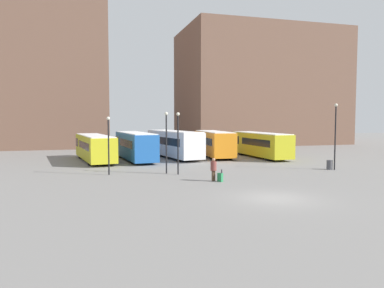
{
  "coord_description": "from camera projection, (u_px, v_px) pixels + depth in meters",
  "views": [
    {
      "loc": [
        -10.52,
        -19.22,
        4.63
      ],
      "look_at": [
        -1.44,
        12.32,
        2.37
      ],
      "focal_mm": 35.0,
      "sensor_mm": 36.0,
      "label": 1
    }
  ],
  "objects": [
    {
      "name": "suitcase",
      "position": [
        220.0,
        177.0,
        27.34
      ],
      "size": [
        0.35,
        0.48,
        0.91
      ],
      "rotation": [
        0.0,
        0.0,
        1.97
      ],
      "color": "#28844C",
      "rests_on": "ground_plane"
    },
    {
      "name": "traveler",
      "position": [
        214.0,
        167.0,
        27.49
      ],
      "size": [
        0.58,
        0.58,
        1.72
      ],
      "rotation": [
        0.0,
        0.0,
        1.97
      ],
      "color": "#4C3828",
      "rests_on": "ground_plane"
    },
    {
      "name": "bus_3",
      "position": [
        214.0,
        143.0,
        44.68
      ],
      "size": [
        3.17,
        9.48,
        3.08
      ],
      "rotation": [
        0.0,
        0.0,
        1.51
      ],
      "color": "orange",
      "rests_on": "ground_plane"
    },
    {
      "name": "building_block_right",
      "position": [
        259.0,
        88.0,
        69.97
      ],
      "size": [
        28.46,
        17.98,
        20.65
      ],
      "color": "brown",
      "rests_on": "ground_plane"
    },
    {
      "name": "ground_plane",
      "position": [
        275.0,
        198.0,
        21.65
      ],
      "size": [
        160.0,
        160.0,
        0.0
      ],
      "primitive_type": "plane",
      "color": "slate"
    },
    {
      "name": "trash_bin",
      "position": [
        330.0,
        165.0,
        33.81
      ],
      "size": [
        0.52,
        0.52,
        0.85
      ],
      "color": "#47474C",
      "rests_on": "ground_plane"
    },
    {
      "name": "lamp_post_3",
      "position": [
        335.0,
        131.0,
        33.39
      ],
      "size": [
        0.28,
        0.28,
        5.94
      ],
      "color": "black",
      "rests_on": "ground_plane"
    },
    {
      "name": "bus_0",
      "position": [
        95.0,
        147.0,
        40.37
      ],
      "size": [
        4.12,
        11.45,
        2.82
      ],
      "rotation": [
        0.0,
        0.0,
        1.71
      ],
      "color": "gold",
      "rests_on": "ground_plane"
    },
    {
      "name": "lamp_post_2",
      "position": [
        178.0,
        138.0,
        30.65
      ],
      "size": [
        0.28,
        0.28,
        5.11
      ],
      "color": "black",
      "rests_on": "ground_plane"
    },
    {
      "name": "lamp_post_0",
      "position": [
        109.0,
        140.0,
        30.43
      ],
      "size": [
        0.28,
        0.28,
        4.76
      ],
      "color": "black",
      "rests_on": "ground_plane"
    },
    {
      "name": "bus_4",
      "position": [
        260.0,
        144.0,
        44.32
      ],
      "size": [
        2.84,
        10.82,
        2.93
      ],
      "rotation": [
        0.0,
        0.0,
        1.6
      ],
      "color": "gold",
      "rests_on": "ground_plane"
    },
    {
      "name": "building_block_left",
      "position": [
        20.0,
        25.0,
        58.07
      ],
      "size": [
        26.06,
        12.83,
        38.34
      ],
      "color": "brown",
      "rests_on": "ground_plane"
    },
    {
      "name": "bus_2",
      "position": [
        174.0,
        143.0,
        43.74
      ],
      "size": [
        4.4,
        11.5,
        3.17
      ],
      "rotation": [
        0.0,
        0.0,
        1.74
      ],
      "color": "silver",
      "rests_on": "ground_plane"
    },
    {
      "name": "lamp_post_1",
      "position": [
        166.0,
        137.0,
        31.21
      ],
      "size": [
        0.28,
        0.28,
        5.15
      ],
      "color": "black",
      "rests_on": "ground_plane"
    },
    {
      "name": "bus_1",
      "position": [
        135.0,
        145.0,
        41.18
      ],
      "size": [
        3.47,
        10.54,
        3.07
      ],
      "rotation": [
        0.0,
        0.0,
        1.66
      ],
      "color": "#1E56A3",
      "rests_on": "ground_plane"
    }
  ]
}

